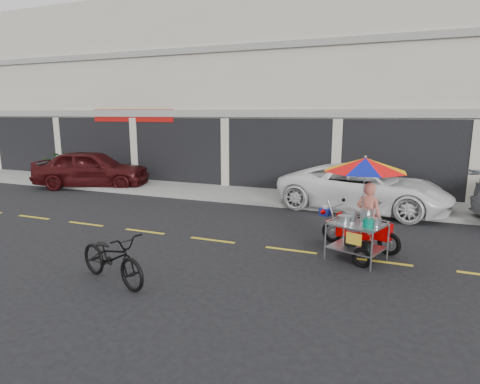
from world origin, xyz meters
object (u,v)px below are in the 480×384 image
at_px(near_bicycle, 112,257).
at_px(food_vendor_rig, 364,193).
at_px(maroon_sedan, 92,169).
at_px(white_pickup, 363,187).

bearing_deg(near_bicycle, food_vendor_rig, -35.11).
xyz_separation_m(near_bicycle, food_vendor_rig, (4.15, 3.18, 0.93)).
relative_size(maroon_sedan, near_bicycle, 2.53).
relative_size(maroon_sedan, food_vendor_rig, 2.07).
bearing_deg(white_pickup, near_bicycle, 161.44).
xyz_separation_m(maroon_sedan, food_vendor_rig, (11.40, -4.42, 0.62)).
height_order(maroon_sedan, white_pickup, maroon_sedan).
distance_m(near_bicycle, food_vendor_rig, 5.31).
relative_size(white_pickup, near_bicycle, 2.89).
xyz_separation_m(white_pickup, near_bicycle, (-3.78, -7.66, -0.26)).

